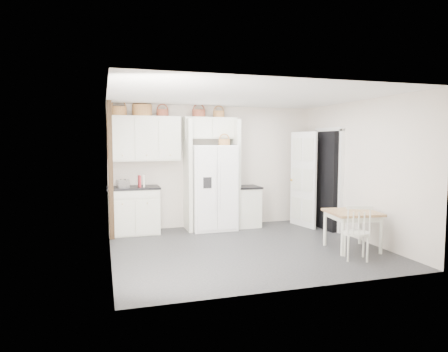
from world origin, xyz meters
name	(u,v)px	position (x,y,z in m)	size (l,w,h in m)	color
floor	(246,248)	(0.00, 0.00, 0.00)	(4.50, 4.50, 0.00)	#242428
ceiling	(247,96)	(0.00, 0.00, 2.60)	(4.50, 4.50, 0.00)	white
wall_back	(215,166)	(0.00, 2.00, 1.30)	(4.50, 4.50, 0.00)	beige
wall_left	(109,177)	(-2.25, 0.00, 1.30)	(4.00, 4.00, 0.00)	beige
wall_right	(359,171)	(2.25, 0.00, 1.30)	(4.00, 4.00, 0.00)	beige
refrigerator	(212,187)	(-0.15, 1.64, 0.88)	(0.91, 0.73, 1.77)	white
base_cab_left	(134,211)	(-1.77, 1.70, 0.45)	(0.98, 0.62, 0.90)	silver
base_cab_right	(247,207)	(0.65, 1.70, 0.42)	(0.48, 0.57, 0.84)	silver
dining_table	(352,230)	(1.70, -0.61, 0.33)	(0.79, 0.79, 0.66)	brown
windsor_chair	(356,233)	(1.41, -1.13, 0.42)	(0.41, 0.37, 0.83)	silver
counter_left	(133,188)	(-1.77, 1.70, 0.92)	(1.02, 0.66, 0.04)	black
counter_right	(247,187)	(0.65, 1.70, 0.86)	(0.51, 0.61, 0.04)	black
toaster	(123,183)	(-1.97, 1.62, 1.02)	(0.23, 0.13, 0.16)	silver
cookbook_red	(140,181)	(-1.65, 1.62, 1.06)	(0.03, 0.15, 0.23)	#B1242D
cookbook_cream	(144,181)	(-1.56, 1.62, 1.07)	(0.04, 0.16, 0.24)	beige
basket_upper_a	(119,111)	(-2.01, 1.83, 2.44)	(0.31, 0.31, 0.18)	olive
basket_upper_b	(142,110)	(-1.55, 1.83, 2.46)	(0.39, 0.39, 0.23)	olive
basket_upper_c	(163,113)	(-1.15, 1.83, 2.42)	(0.25, 0.25, 0.14)	brown
basket_bridge_a	(199,113)	(-0.39, 1.83, 2.43)	(0.27, 0.27, 0.15)	brown
basket_bridge_b	(219,114)	(0.05, 1.83, 2.42)	(0.24, 0.24, 0.14)	olive
basket_fridge_b	(224,142)	(0.08, 1.54, 1.83)	(0.24, 0.24, 0.13)	olive
upper_cabinet	(145,139)	(-1.50, 1.83, 1.90)	(1.40, 0.34, 0.90)	silver
bridge_cabinet	(210,128)	(-0.15, 1.83, 2.12)	(1.12, 0.34, 0.45)	silver
fridge_panel_left	(188,175)	(-0.66, 1.70, 1.15)	(0.08, 0.60, 2.30)	silver
fridge_panel_right	(235,174)	(0.36, 1.70, 1.15)	(0.08, 0.60, 2.30)	silver
trim_post	(111,171)	(-2.20, 1.35, 1.30)	(0.09, 0.09, 2.60)	black
doorway_void	(326,180)	(2.16, 1.00, 1.02)	(0.18, 0.85, 2.05)	black
door_slab	(303,179)	(1.80, 1.33, 1.02)	(0.80, 0.04, 2.05)	white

